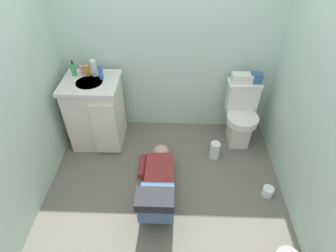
{
  "coord_description": "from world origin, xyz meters",
  "views": [
    {
      "loc": [
        0.09,
        -1.72,
        2.34
      ],
      "look_at": [
        0.02,
        0.48,
        0.45
      ],
      "focal_mm": 29.57,
      "sensor_mm": 36.0,
      "label": 1
    }
  ],
  "objects": [
    {
      "name": "ground_plane",
      "position": [
        0.0,
        0.0,
        -0.02
      ],
      "size": [
        2.88,
        3.13,
        0.04
      ],
      "primitive_type": "cube",
      "color": "#686457"
    },
    {
      "name": "wall_back",
      "position": [
        0.0,
        1.1,
        1.2
      ],
      "size": [
        2.54,
        0.08,
        2.4
      ],
      "primitive_type": "cube",
      "color": "silver",
      "rests_on": "ground_plane"
    },
    {
      "name": "wall_left",
      "position": [
        -1.23,
        0.0,
        1.2
      ],
      "size": [
        0.08,
        2.13,
        2.4
      ],
      "primitive_type": "cube",
      "color": "silver",
      "rests_on": "ground_plane"
    },
    {
      "name": "wall_right",
      "position": [
        1.23,
        0.0,
        1.2
      ],
      "size": [
        0.08,
        2.13,
        2.4
      ],
      "primitive_type": "cube",
      "color": "silver",
      "rests_on": "ground_plane"
    },
    {
      "name": "toilet",
      "position": [
        0.85,
        0.8,
        0.37
      ],
      "size": [
        0.36,
        0.46,
        0.75
      ],
      "color": "silver",
      "rests_on": "ground_plane"
    },
    {
      "name": "vanity_cabinet",
      "position": [
        -0.81,
        0.73,
        0.42
      ],
      "size": [
        0.6,
        0.53,
        0.82
      ],
      "color": "beige",
      "rests_on": "ground_plane"
    },
    {
      "name": "faucet",
      "position": [
        -0.81,
        0.88,
        0.87
      ],
      "size": [
        0.02,
        0.02,
        0.1
      ],
      "primitive_type": "cylinder",
      "color": "silver",
      "rests_on": "vanity_cabinet"
    },
    {
      "name": "person_plumber",
      "position": [
        -0.06,
        -0.09,
        0.18
      ],
      "size": [
        0.39,
        1.06,
        0.52
      ],
      "color": "maroon",
      "rests_on": "ground_plane"
    },
    {
      "name": "tissue_box",
      "position": [
        0.8,
        0.89,
        0.8
      ],
      "size": [
        0.22,
        0.11,
        0.1
      ],
      "primitive_type": "cube",
      "color": "silver",
      "rests_on": "toilet"
    },
    {
      "name": "toiletry_bag",
      "position": [
        0.95,
        0.89,
        0.81
      ],
      "size": [
        0.12,
        0.09,
        0.11
      ],
      "primitive_type": "cube",
      "color": "#33598C",
      "rests_on": "toilet"
    },
    {
      "name": "soap_dispenser",
      "position": [
        -1.0,
        0.86,
        0.89
      ],
      "size": [
        0.06,
        0.06,
        0.17
      ],
      "color": "green",
      "rests_on": "vanity_cabinet"
    },
    {
      "name": "bottle_pink",
      "position": [
        -0.91,
        0.87,
        0.87
      ],
      "size": [
        0.04,
        0.04,
        0.11
      ],
      "primitive_type": "cylinder",
      "color": "pink",
      "rests_on": "vanity_cabinet"
    },
    {
      "name": "bottle_amber",
      "position": [
        -0.85,
        0.86,
        0.88
      ],
      "size": [
        0.05,
        0.05,
        0.12
      ],
      "primitive_type": "cylinder",
      "color": "#C18C28",
      "rests_on": "vanity_cabinet"
    },
    {
      "name": "bottle_white",
      "position": [
        -0.78,
        0.86,
        0.91
      ],
      "size": [
        0.06,
        0.06,
        0.18
      ],
      "primitive_type": "cylinder",
      "color": "silver",
      "rests_on": "vanity_cabinet"
    },
    {
      "name": "bottle_blue",
      "position": [
        -0.7,
        0.8,
        0.89
      ],
      "size": [
        0.05,
        0.05,
        0.15
      ],
      "primitive_type": "cylinder",
      "color": "#3E66B8",
      "rests_on": "vanity_cabinet"
    },
    {
      "name": "paper_towel_roll",
      "position": [
        0.55,
        0.48,
        0.1
      ],
      "size": [
        0.11,
        0.11,
        0.21
      ],
      "primitive_type": "cylinder",
      "color": "white",
      "rests_on": "ground_plane"
    },
    {
      "name": "toilet_paper_roll",
      "position": [
        1.03,
        -0.03,
        0.05
      ],
      "size": [
        0.11,
        0.11,
        0.1
      ],
      "primitive_type": "cylinder",
      "color": "white",
      "rests_on": "ground_plane"
    }
  ]
}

